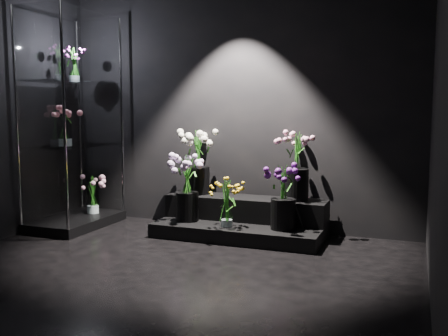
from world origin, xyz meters
The scene contains 13 objects.
floor centered at (0.00, 0.00, 0.00)m, with size 4.00×4.00×0.00m, color black.
wall_back centered at (0.00, 2.00, 1.40)m, with size 4.00×4.00×0.00m, color black.
wall_right centered at (2.00, 0.00, 1.40)m, with size 4.00×4.00×0.00m, color black.
display_riser centered at (0.21, 1.66, 0.16)m, with size 1.72×0.76×0.38m.
display_case centered at (-1.66, 1.35, 1.17)m, with size 0.64×1.07×2.34m.
bouquet_orange_bells centered at (0.14, 1.38, 0.39)m, with size 0.34×0.34×0.46m.
bouquet_lilac centered at (-0.34, 1.48, 0.53)m, with size 0.45×0.45×0.68m.
bouquet_purple centered at (0.69, 1.47, 0.50)m, with size 0.40×0.40×0.62m.
bouquet_cream_roses centered at (-0.35, 1.79, 0.79)m, with size 0.55×0.55×0.69m.
bouquet_pink_roses centered at (0.75, 1.77, 0.79)m, with size 0.50×0.50×0.69m.
bouquet_case_pink centered at (-1.64, 1.19, 1.15)m, with size 0.36×0.36×0.45m.
bouquet_case_magenta centered at (-1.70, 1.46, 1.80)m, with size 0.27×0.27×0.39m.
bouquet_case_base_pink centered at (-1.60, 1.59, 0.34)m, with size 0.42×0.42×0.43m.
Camera 1 is at (1.87, -3.18, 1.29)m, focal length 40.00 mm.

